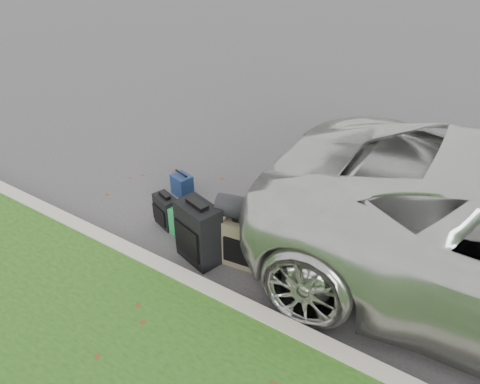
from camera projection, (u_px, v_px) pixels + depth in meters
The scene contains 12 objects.
ground at pixel (238, 239), 5.81m from camera, with size 120.00×120.00×0.00m, color #383535.
curb at pixel (187, 281), 5.06m from camera, with size 120.00×0.18×0.15m, color #9E937F.
suitcase_small_black at pixel (166, 211), 5.95m from camera, with size 0.34×0.19×0.43m, color black.
suitcase_large_black_left at pixel (199, 233), 5.31m from camera, with size 0.51×0.31×0.74m, color black.
suitcase_olive at pixel (243, 243), 5.28m from camera, with size 0.42×0.26×0.58m, color #433D2B.
suitcase_teal at pixel (292, 238), 5.35m from camera, with size 0.41×0.25×0.59m, color #5692AF.
suitcase_large_black_right at pixel (318, 263), 4.82m from camera, with size 0.55×0.33×0.82m, color black.
tote_green at pixel (185, 223), 5.78m from camera, with size 0.33×0.26×0.37m, color #1C7F3B.
tote_navy at pixel (182, 185), 6.61m from camera, with size 0.27×0.22×0.29m, color navy.
duffel_left at pixel (238, 208), 5.13m from camera, with size 0.26×0.26×0.48m, color black.
duffel_right at pixel (299, 203), 5.14m from camera, with size 0.31×0.31×0.56m, color black.
trash_bag at pixel (326, 212), 4.50m from camera, with size 0.42×0.42×0.42m, color white.
Camera 1 is at (2.53, -3.81, 3.62)m, focal length 35.00 mm.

